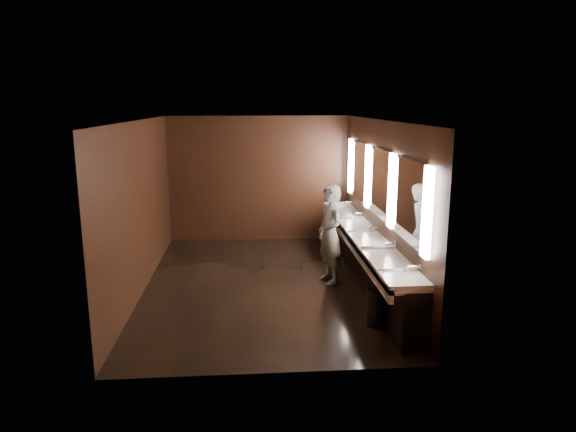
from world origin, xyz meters
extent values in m
plane|color=black|center=(0.00, 0.00, 0.00)|extent=(6.00, 6.00, 0.00)
cube|color=#2D2D2B|center=(0.00, 0.00, 2.80)|extent=(4.00, 6.00, 0.02)
cube|color=black|center=(0.00, 3.00, 1.40)|extent=(4.00, 0.02, 2.80)
cube|color=black|center=(0.00, -3.00, 1.40)|extent=(4.00, 0.02, 2.80)
cube|color=black|center=(-2.00, 0.00, 1.40)|extent=(0.02, 6.00, 2.80)
cube|color=black|center=(2.00, 0.00, 1.40)|extent=(0.02, 6.00, 2.80)
cube|color=black|center=(1.82, 0.00, 0.40)|extent=(0.36, 5.40, 0.81)
cube|color=white|center=(1.73, 0.00, 0.85)|extent=(0.55, 5.40, 0.12)
cube|color=white|center=(1.48, 0.00, 0.77)|extent=(0.06, 5.40, 0.18)
cylinder|color=silver|center=(1.91, -2.20, 0.99)|extent=(0.18, 0.04, 0.04)
cylinder|color=silver|center=(1.91, -1.10, 0.99)|extent=(0.18, 0.04, 0.04)
cylinder|color=silver|center=(1.91, 0.00, 0.99)|extent=(0.18, 0.04, 0.04)
cylinder|color=silver|center=(1.91, 1.10, 0.99)|extent=(0.18, 0.04, 0.04)
cylinder|color=silver|center=(1.91, 2.20, 0.99)|extent=(0.18, 0.04, 0.04)
cube|color=white|center=(1.97, -2.40, 1.75)|extent=(0.06, 0.22, 1.15)
cube|color=white|center=(1.99, -1.60, 1.75)|extent=(0.03, 1.32, 1.15)
cube|color=white|center=(1.97, -0.80, 1.75)|extent=(0.06, 0.23, 1.15)
cube|color=white|center=(1.99, 0.00, 1.75)|extent=(0.03, 1.32, 1.15)
cube|color=white|center=(1.97, 0.80, 1.75)|extent=(0.06, 0.23, 1.15)
cube|color=white|center=(1.99, 1.60, 1.75)|extent=(0.03, 1.32, 1.15)
cube|color=white|center=(1.97, 2.40, 1.75)|extent=(0.06, 0.22, 1.15)
imported|color=#7D94BA|center=(1.16, 0.05, 0.86)|extent=(0.57, 0.71, 1.72)
cylinder|color=black|center=(1.58, -1.79, 0.26)|extent=(0.44, 0.44, 0.53)
camera|label=1|loc=(-0.23, -8.43, 3.08)|focal=32.00mm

